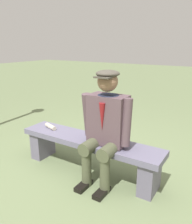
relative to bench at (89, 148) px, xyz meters
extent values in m
plane|color=#6D7D54|center=(0.00, 0.00, -0.31)|extent=(30.00, 30.00, 0.00)
cube|color=slate|center=(0.00, 0.00, 0.10)|extent=(1.84, 0.38, 0.07)
cube|color=slate|center=(-0.78, 0.00, -0.12)|extent=(0.16, 0.32, 0.38)
cube|color=slate|center=(0.78, 0.00, -0.12)|extent=(0.16, 0.32, 0.38)
cube|color=#58434A|center=(-0.26, 0.00, 0.42)|extent=(0.43, 0.25, 0.56)
cylinder|color=#1E2338|center=(-0.26, 0.00, 0.67)|extent=(0.24, 0.24, 0.06)
cone|color=maroon|center=(-0.26, 0.13, 0.49)|extent=(0.07, 0.07, 0.31)
sphere|color=#8C664C|center=(-0.26, 0.02, 0.85)|extent=(0.22, 0.22, 0.22)
ellipsoid|color=#474138|center=(-0.26, 0.02, 0.93)|extent=(0.25, 0.25, 0.08)
cube|color=#474138|center=(-0.26, 0.12, 0.91)|extent=(0.18, 0.10, 0.02)
cylinder|color=#50543B|center=(-0.38, 0.13, 0.14)|extent=(0.15, 0.38, 0.15)
cylinder|color=#50543B|center=(-0.38, 0.26, -0.08)|extent=(0.11, 0.11, 0.45)
cube|color=black|center=(-0.38, 0.32, -0.29)|extent=(0.10, 0.24, 0.05)
cylinder|color=#58434A|center=(-0.51, 0.04, 0.44)|extent=(0.11, 0.14, 0.52)
cylinder|color=#50543B|center=(-0.15, 0.13, 0.14)|extent=(0.15, 0.38, 0.15)
cylinder|color=#50543B|center=(-0.15, 0.26, -0.08)|extent=(0.11, 0.11, 0.45)
cube|color=black|center=(-0.15, 0.32, -0.29)|extent=(0.10, 0.24, 0.05)
cylinder|color=#58434A|center=(-0.02, 0.04, 0.44)|extent=(0.11, 0.17, 0.52)
cylinder|color=beige|center=(0.62, -0.01, 0.16)|extent=(0.22, 0.12, 0.06)
camera|label=1|loc=(-1.43, 2.12, 1.23)|focal=36.67mm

